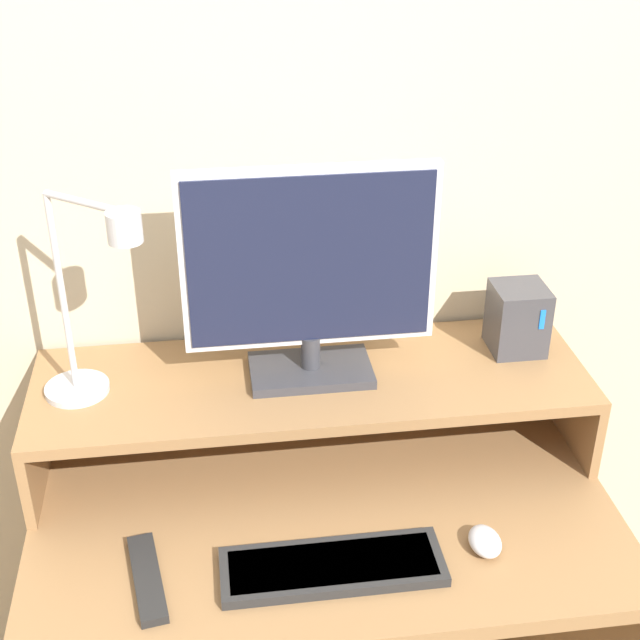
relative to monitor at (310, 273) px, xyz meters
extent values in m
cube|color=beige|center=(0.00, 0.20, 0.10)|extent=(6.00, 0.05, 2.50)
cube|color=olive|center=(0.00, -0.16, -0.39)|extent=(1.04, 0.65, 0.03)
cube|color=olive|center=(0.51, -0.16, -0.78)|extent=(0.03, 0.65, 0.74)
cube|color=olive|center=(-0.51, -0.01, -0.31)|extent=(0.02, 0.33, 0.15)
cube|color=olive|center=(0.51, -0.01, -0.31)|extent=(0.02, 0.33, 0.15)
cube|color=olive|center=(0.00, -0.01, -0.22)|extent=(1.04, 0.33, 0.02)
cube|color=#38383D|center=(0.00, 0.00, -0.20)|extent=(0.23, 0.14, 0.02)
cylinder|color=#38383D|center=(0.00, 0.00, -0.16)|extent=(0.04, 0.04, 0.06)
cube|color=silver|center=(0.00, 0.00, 0.03)|extent=(0.46, 0.02, 0.34)
cube|color=#191E38|center=(0.00, -0.01, 0.03)|extent=(0.43, 0.01, 0.31)
cylinder|color=silver|center=(-0.43, 0.00, -0.21)|extent=(0.12, 0.12, 0.01)
cylinder|color=silver|center=(-0.43, 0.00, -0.01)|extent=(0.01, 0.01, 0.37)
cylinder|color=silver|center=(-0.37, -0.05, 0.17)|extent=(0.13, 0.11, 0.01)
cylinder|color=silver|center=(-0.30, -0.10, 0.15)|extent=(0.06, 0.06, 0.05)
cube|color=#3D3D42|center=(0.41, 0.04, -0.14)|extent=(0.10, 0.10, 0.13)
cube|color=#1972F2|center=(0.44, -0.01, -0.12)|extent=(0.01, 0.00, 0.04)
cube|color=#282828|center=(-0.01, -0.34, -0.37)|extent=(0.37, 0.12, 0.02)
cube|color=black|center=(-0.01, -0.34, -0.36)|extent=(0.34, 0.10, 0.01)
ellipsoid|color=silver|center=(0.26, -0.32, -0.36)|extent=(0.05, 0.08, 0.03)
cube|color=black|center=(-0.31, -0.32, -0.37)|extent=(0.07, 0.20, 0.02)
camera|label=1|loc=(-0.18, -1.40, 0.69)|focal=50.00mm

